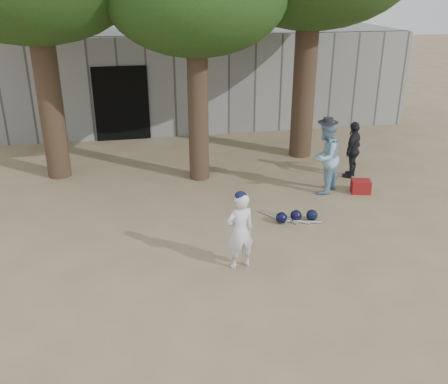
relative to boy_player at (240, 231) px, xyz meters
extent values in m
plane|color=#937C5E|center=(-0.67, 0.04, -0.68)|extent=(70.00, 70.00, 0.00)
imported|color=white|center=(0.00, 0.00, 0.00)|extent=(0.55, 0.43, 1.35)
imported|color=#81ABC7|center=(2.58, 2.81, 0.16)|extent=(1.03, 1.02, 1.67)
imported|color=black|center=(3.62, 3.61, 0.02)|extent=(0.81, 0.83, 1.40)
cube|color=maroon|center=(3.42, 2.61, -0.53)|extent=(0.49, 0.41, 0.30)
cube|color=gray|center=(-0.67, 8.04, 0.82)|extent=(16.00, 0.35, 3.00)
cube|color=black|center=(-1.87, 7.84, 0.42)|extent=(1.60, 0.08, 2.20)
cube|color=slate|center=(-0.67, 10.54, 0.82)|extent=(16.00, 5.00, 3.00)
sphere|color=black|center=(1.18, 1.45, -0.56)|extent=(0.23, 0.23, 0.23)
sphere|color=black|center=(1.50, 1.50, -0.56)|extent=(0.23, 0.23, 0.23)
sphere|color=black|center=(1.82, 1.45, -0.56)|extent=(0.23, 0.23, 0.23)
cylinder|color=silver|center=(1.08, 1.73, -0.65)|extent=(0.44, 0.64, 0.06)
cylinder|color=silver|center=(1.26, 1.61, -0.65)|extent=(0.46, 0.62, 0.06)
cylinder|color=silver|center=(1.44, 1.49, -0.65)|extent=(0.60, 0.49, 0.06)
cylinder|color=silver|center=(1.62, 1.37, -0.65)|extent=(0.70, 0.27, 0.06)
cylinder|color=brown|center=(-3.47, 5.04, 2.07)|extent=(0.56, 0.56, 5.50)
cylinder|color=brown|center=(-0.07, 4.24, 1.82)|extent=(0.48, 0.48, 5.00)
cylinder|color=brown|center=(2.93, 5.44, 2.22)|extent=(0.60, 0.60, 5.80)
camera|label=1|loc=(-1.64, -7.14, 3.83)|focal=40.00mm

